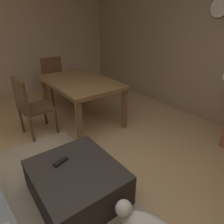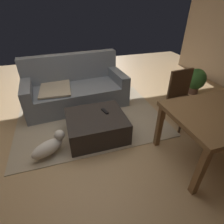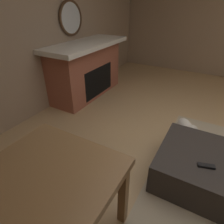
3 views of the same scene
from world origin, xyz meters
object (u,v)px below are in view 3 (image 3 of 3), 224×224
Objects in this scene: fireplace at (87,69)px; tv_remote at (206,166)px; small_dog at (187,128)px; ottoman_coffee_table at (196,166)px; round_wall_mirror at (71,18)px; dining_table at (9,219)px.

tv_remote is (1.44, 2.45, -0.17)m from fireplace.
fireplace reaches higher than small_dog.
ottoman_coffee_table is 0.76m from small_dog.
fireplace reaches higher than ottoman_coffee_table.
tv_remote is 0.97m from small_dog.
round_wall_mirror reaches higher than dining_table.
fireplace is at bearing -104.50° from small_dog.
tv_remote is at bearing 59.49° from fireplace.
dining_table is 2.95× the size of small_dog.
dining_table is (1.51, -0.91, 0.48)m from ottoman_coffee_table.
round_wall_mirror is 0.70× the size of ottoman_coffee_table.
fireplace reaches higher than tv_remote.
tv_remote is at bearing 62.18° from round_wall_mirror.
ottoman_coffee_table is 0.60× the size of dining_table.
dining_table is (1.34, -0.98, 0.28)m from tv_remote.
fireplace is 2.85m from tv_remote.
tv_remote is at bearing 143.61° from dining_table.
small_dog is (-0.72, -0.23, -0.02)m from ottoman_coffee_table.
round_wall_mirror is (0.00, -0.29, 0.93)m from fireplace.
ottoman_coffee_table is at bearing 61.74° from fireplace.
tv_remote reaches higher than ottoman_coffee_table.
round_wall_mirror is at bearing -133.80° from tv_remote.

